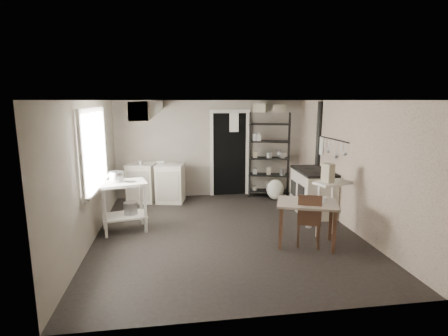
{
  "coord_description": "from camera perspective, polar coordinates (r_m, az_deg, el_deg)",
  "views": [
    {
      "loc": [
        -0.88,
        -5.8,
        2.3
      ],
      "look_at": [
        0.0,
        0.3,
        1.1
      ],
      "focal_mm": 28.0,
      "sensor_mm": 36.0,
      "label": 1
    }
  ],
  "objects": [
    {
      "name": "floor",
      "position": [
        6.3,
        0.4,
        -10.39
      ],
      "size": [
        5.0,
        5.0,
        0.0
      ],
      "primitive_type": "plane",
      "color": "black",
      "rests_on": "ground"
    },
    {
      "name": "ceiling",
      "position": [
        5.87,
        0.43,
        11.01
      ],
      "size": [
        5.0,
        5.0,
        0.0
      ],
      "primitive_type": "plane",
      "rotation": [
        3.14,
        0.0,
        0.0
      ],
      "color": "beige",
      "rests_on": "wall_back"
    },
    {
      "name": "wall_back",
      "position": [
        8.43,
        -2.14,
        3.16
      ],
      "size": [
        4.5,
        0.02,
        2.3
      ],
      "primitive_type": "cube",
      "color": "#9E9587",
      "rests_on": "ground"
    },
    {
      "name": "wall_front",
      "position": [
        3.61,
        6.42,
        -7.65
      ],
      "size": [
        4.5,
        0.02,
        2.3
      ],
      "primitive_type": "cube",
      "color": "#9E9587",
      "rests_on": "ground"
    },
    {
      "name": "wall_left",
      "position": [
        6.07,
        -21.08,
        -0.65
      ],
      "size": [
        0.02,
        5.0,
        2.3
      ],
      "primitive_type": "cube",
      "color": "#9E9587",
      "rests_on": "ground"
    },
    {
      "name": "wall_right",
      "position": [
        6.69,
        19.82,
        0.46
      ],
      "size": [
        0.02,
        5.0,
        2.3
      ],
      "primitive_type": "cube",
      "color": "#9E9587",
      "rests_on": "ground"
    },
    {
      "name": "window",
      "position": [
        6.2,
        -20.63,
        2.89
      ],
      "size": [
        0.12,
        1.76,
        1.28
      ],
      "primitive_type": null,
      "color": "silver",
      "rests_on": "wall_left"
    },
    {
      "name": "doorway",
      "position": [
        8.48,
        0.92,
        2.19
      ],
      "size": [
        0.96,
        0.1,
        2.08
      ],
      "primitive_type": null,
      "color": "silver",
      "rests_on": "ground"
    },
    {
      "name": "ceiling_beam",
      "position": [
        5.81,
        -11.53,
        9.81
      ],
      "size": [
        0.18,
        5.0,
        0.18
      ],
      "primitive_type": null,
      "color": "silver",
      "rests_on": "ceiling"
    },
    {
      "name": "wallpaper_panel",
      "position": [
        6.69,
        19.75,
        0.46
      ],
      "size": [
        0.01,
        5.0,
        2.3
      ],
      "primitive_type": null,
      "color": "beige",
      "rests_on": "wall_right"
    },
    {
      "name": "utensil_rail",
      "position": [
        7.14,
        17.36,
        4.48
      ],
      "size": [
        0.06,
        1.2,
        0.44
      ],
      "primitive_type": null,
      "color": "#AAAAAC",
      "rests_on": "wall_right"
    },
    {
      "name": "prep_table",
      "position": [
        6.48,
        -15.98,
        -6.48
      ],
      "size": [
        0.89,
        0.73,
        0.89
      ],
      "primitive_type": null,
      "rotation": [
        0.0,
        0.0,
        0.24
      ],
      "color": "silver",
      "rests_on": "ground"
    },
    {
      "name": "stockpot",
      "position": [
        6.41,
        -17.12,
        -1.73
      ],
      "size": [
        0.28,
        0.28,
        0.27
      ],
      "primitive_type": "cylinder",
      "rotation": [
        0.0,
        0.0,
        -0.14
      ],
      "color": "#AAAAAC",
      "rests_on": "prep_table"
    },
    {
      "name": "saucepan",
      "position": [
        6.33,
        -14.93,
        -2.62
      ],
      "size": [
        0.23,
        0.23,
        0.1
      ],
      "primitive_type": "cylinder",
      "rotation": [
        0.0,
        0.0,
        -0.34
      ],
      "color": "#AAAAAC",
      "rests_on": "prep_table"
    },
    {
      "name": "bucket",
      "position": [
        6.49,
        -15.0,
        -6.53
      ],
      "size": [
        0.31,
        0.31,
        0.26
      ],
      "primitive_type": "cylinder",
      "rotation": [
        0.0,
        0.0,
        0.39
      ],
      "color": "#AAAAAC",
      "rests_on": "prep_table"
    },
    {
      "name": "base_cabinets",
      "position": [
        8.15,
        -11.04,
        -2.24
      ],
      "size": [
        1.43,
        0.83,
        0.88
      ],
      "primitive_type": null,
      "rotation": [
        0.0,
        0.0,
        -0.21
      ],
      "color": "silver",
      "rests_on": "ground"
    },
    {
      "name": "mixing_bowl",
      "position": [
        8.02,
        -10.39,
        1.18
      ],
      "size": [
        0.31,
        0.31,
        0.07
      ],
      "primitive_type": "imported",
      "rotation": [
        0.0,
        0.0,
        -0.07
      ],
      "color": "silver",
      "rests_on": "base_cabinets"
    },
    {
      "name": "counter_cup",
      "position": [
        7.99,
        -13.51,
        1.08
      ],
      "size": [
        0.12,
        0.12,
        0.09
      ],
      "primitive_type": "imported",
      "rotation": [
        0.0,
        0.0,
        0.01
      ],
      "color": "silver",
      "rests_on": "base_cabinets"
    },
    {
      "name": "shelf_rack",
      "position": [
        8.41,
        7.35,
        1.68
      ],
      "size": [
        1.02,
        0.61,
        2.02
      ],
      "primitive_type": null,
      "rotation": [
        0.0,
        0.0,
        -0.26
      ],
      "color": "black",
      "rests_on": "ground"
    },
    {
      "name": "shelf_jar",
      "position": [
        8.31,
        5.71,
        4.56
      ],
      "size": [
        0.11,
        0.11,
        0.2
      ],
      "primitive_type": "imported",
      "rotation": [
        0.0,
        0.0,
        -0.21
      ],
      "color": "silver",
      "rests_on": "shelf_rack"
    },
    {
      "name": "storage_box_a",
      "position": [
        8.28,
        5.89,
        8.95
      ],
      "size": [
        0.37,
        0.35,
        0.2
      ],
      "primitive_type": "cube",
      "rotation": [
        0.0,
        0.0,
        -0.42
      ],
      "color": "beige",
      "rests_on": "shelf_rack"
    },
    {
      "name": "storage_box_b",
      "position": [
        8.33,
        8.84,
        8.75
      ],
      "size": [
        0.3,
        0.28,
        0.18
      ],
      "primitive_type": "cube",
      "rotation": [
        0.0,
        0.0,
        -0.07
      ],
      "color": "beige",
      "rests_on": "shelf_rack"
    },
    {
      "name": "stove",
      "position": [
        7.43,
        14.27,
        -3.84
      ],
      "size": [
        0.68,
        1.17,
        0.9
      ],
      "primitive_type": null,
      "rotation": [
        0.0,
        0.0,
        -0.04
      ],
      "color": "silver",
      "rests_on": "ground"
    },
    {
      "name": "stovepipe",
      "position": [
        7.77,
        15.24,
        5.38
      ],
      "size": [
        0.15,
        0.15,
        1.47
      ],
      "primitive_type": null,
      "rotation": [
        0.0,
        0.0,
        0.36
      ],
      "color": "black",
      "rests_on": "stove"
    },
    {
      "name": "side_ledge",
      "position": [
        6.35,
        17.06,
        -6.62
      ],
      "size": [
        0.68,
        0.5,
        0.94
      ],
      "primitive_type": null,
      "rotation": [
        0.0,
        0.0,
        0.32
      ],
      "color": "silver",
      "rests_on": "ground"
    },
    {
      "name": "oats_box",
      "position": [
        6.16,
        16.57,
        -1.53
      ],
      "size": [
        0.17,
        0.23,
        0.31
      ],
      "primitive_type": "cube",
      "rotation": [
        0.0,
        0.0,
        0.23
      ],
      "color": "beige",
      "rests_on": "side_ledge"
    },
    {
      "name": "work_table",
      "position": [
        5.82,
        13.32,
        -8.57
      ],
      "size": [
        1.1,
        0.92,
        0.71
      ],
      "primitive_type": null,
      "rotation": [
        0.0,
        0.0,
        -0.33
      ],
      "color": "beige",
      "rests_on": "ground"
    },
    {
      "name": "table_cup",
      "position": [
        5.72,
        16.03,
        -4.54
      ],
      "size": [
        0.13,
        0.13,
        0.1
      ],
      "primitive_type": "imported",
      "rotation": [
        0.0,
        0.0,
        0.4
      ],
      "color": "silver",
      "rests_on": "work_table"
    },
    {
      "name": "chair",
      "position": [
        5.77,
        13.7,
        -7.63
      ],
      "size": [
        0.47,
        0.48,
        0.87
      ],
      "primitive_type": null,
      "rotation": [
        0.0,
        0.0,
        -0.36
      ],
      "color": "#523123",
      "rests_on": "ground"
    },
    {
      "name": "flour_sack",
      "position": [
        8.28,
        8.39,
        -3.51
      ],
      "size": [
        0.48,
        0.44,
        0.48
      ],
      "primitive_type": "ellipsoid",
      "rotation": [
        0.0,
        0.0,
        -0.3
      ],
      "color": "white",
      "rests_on": "ground"
    },
    {
      "name": "floor_crock",
      "position": [
        6.67,
        13.65,
        -8.79
      ],
      "size": [
        0.14,
        0.14,
        0.14
      ],
      "primitive_type": "cylinder",
      "rotation": [
        0.0,
        0.0,
        -0.31
      ],
      "color": "silver",
      "rests_on": "ground"
    }
  ]
}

